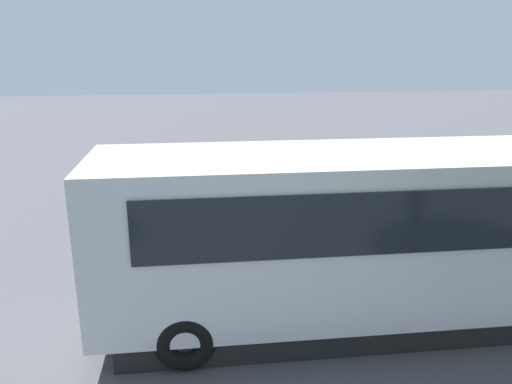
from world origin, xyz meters
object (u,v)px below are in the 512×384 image
spectator_far_left (450,218)px  spectator_right (297,229)px  tour_bus (383,238)px  parked_motorcycle_silver (448,253)px  spectator_left (391,219)px  spectator_centre (344,229)px  spectator_far_right (245,227)px  stunt_motorcycle (130,171)px  traffic_cone (208,197)px

spectator_far_left → spectator_right: size_ratio=1.00×
tour_bus → parked_motorcycle_silver: tour_bus is taller
spectator_left → spectator_centre: spectator_left is taller
spectator_right → spectator_far_right: 1.20m
tour_bus → stunt_motorcycle: 9.87m
spectator_far_left → spectator_far_right: (4.91, -0.10, -0.04)m
spectator_far_right → parked_motorcycle_silver: (-4.56, 0.85, -0.52)m
spectator_centre → stunt_motorcycle: size_ratio=0.88×
spectator_centre → spectator_far_left: bearing=-175.2°
spectator_centre → spectator_right: (1.10, 0.05, 0.08)m
spectator_far_right → spectator_left: bearing=178.9°
tour_bus → parked_motorcycle_silver: bearing=-142.9°
spectator_far_right → spectator_far_left: bearing=178.8°
tour_bus → spectator_far_right: size_ratio=6.10×
spectator_left → traffic_cone: spectator_left is taller
parked_motorcycle_silver → stunt_motorcycle: bearing=-39.8°
spectator_right → spectator_far_right: bearing=-18.4°
spectator_right → spectator_far_left: bearing=-175.9°
tour_bus → spectator_far_left: 3.70m
spectator_far_left → spectator_left: bearing=-1.4°
spectator_far_left → parked_motorcycle_silver: size_ratio=0.85×
spectator_centre → spectator_right: 1.10m
spectator_far_right → traffic_cone: 4.87m
spectator_far_left → stunt_motorcycle: (8.11, -5.72, -0.02)m
spectator_far_left → spectator_left: size_ratio=0.97×
spectator_right → spectator_centre: bearing=-177.6°
spectator_centre → tour_bus: bearing=90.4°
parked_motorcycle_silver → traffic_cone: bearing=-46.8°
spectator_centre → spectator_far_right: spectator_far_right is taller
spectator_left → parked_motorcycle_silver: size_ratio=0.88×
traffic_cone → stunt_motorcycle: bearing=-18.9°
spectator_left → spectator_right: spectator_left is taller
spectator_far_right → stunt_motorcycle: bearing=-60.4°
tour_bus → stunt_motorcycle: size_ratio=5.49×
parked_motorcycle_silver → stunt_motorcycle: stunt_motorcycle is taller
spectator_centre → parked_motorcycle_silver: size_ratio=0.81×
spectator_far_right → stunt_motorcycle: size_ratio=0.90×
spectator_centre → traffic_cone: bearing=-60.0°
spectator_centre → traffic_cone: spectator_centre is taller
tour_bus → spectator_left: (-1.21, -2.53, -0.57)m
spectator_left → parked_motorcycle_silver: bearing=144.4°
tour_bus → parked_motorcycle_silver: (-2.31, -1.75, -1.16)m
parked_motorcycle_silver → spectator_right: bearing=-7.9°
spectator_left → stunt_motorcycle: spectator_left is taller
spectator_far_left → tour_bus: bearing=43.1°
spectator_right → traffic_cone: size_ratio=2.78×
spectator_far_right → stunt_motorcycle: 6.46m
spectator_right → traffic_cone: 5.52m
spectator_far_left → spectator_centre: spectator_far_left is taller
spectator_left → spectator_far_right: spectator_left is taller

